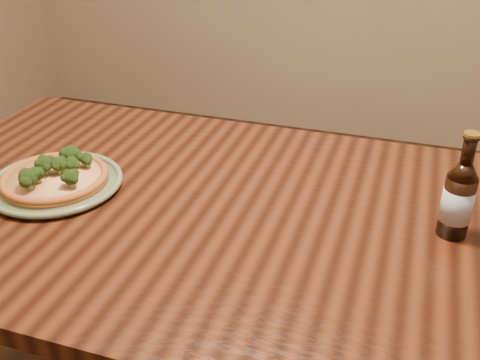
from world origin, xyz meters
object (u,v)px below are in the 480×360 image
(table, at_px, (237,245))
(plate, at_px, (56,183))
(pizza, at_px, (55,176))
(beer_bottle, at_px, (458,199))

(table, height_order, plate, plate)
(plate, xyz_separation_m, pizza, (0.00, -0.00, 0.02))
(plate, bearing_deg, beer_bottle, 5.68)
(plate, relative_size, beer_bottle, 1.37)
(plate, relative_size, pizza, 1.26)
(table, distance_m, plate, 0.43)
(plate, height_order, pizza, pizza)
(table, relative_size, pizza, 6.70)
(plate, bearing_deg, pizza, -3.77)
(pizza, bearing_deg, beer_bottle, 5.70)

